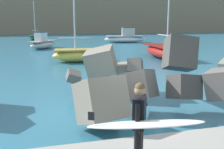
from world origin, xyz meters
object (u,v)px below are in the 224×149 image
boat_near_right (164,51)px  boat_far_centre (43,43)px  surfer_with_board (140,123)px  boat_mid_left (36,37)px  boat_mid_right (126,38)px  boat_far_left (79,55)px

boat_near_right → boat_far_centre: boat_near_right is taller
surfer_with_board → boat_mid_left: boat_mid_left is taller
boat_near_right → boat_mid_right: (1.91, 17.46, 0.13)m
boat_far_centre → boat_near_right: bearing=-47.0°
boat_far_centre → surfer_with_board: bearing=-85.7°
boat_far_left → boat_far_centre: (-2.92, 11.28, 0.08)m
boat_near_right → boat_mid_left: boat_near_right is taller
boat_near_right → boat_mid_left: 29.45m
boat_near_right → boat_far_centre: (-10.34, 11.07, 0.04)m
boat_near_right → boat_far_centre: bearing=133.0°
boat_mid_right → boat_far_centre: size_ratio=1.46×
boat_mid_right → boat_far_left: bearing=-117.8°
boat_near_right → boat_far_left: bearing=-178.4°
surfer_with_board → boat_mid_left: (-3.30, 43.19, -0.81)m
surfer_with_board → boat_far_centre: 27.27m
boat_mid_right → boat_far_centre: bearing=-152.5°
boat_mid_right → boat_far_left: size_ratio=1.14×
boat_mid_left → boat_mid_right: boat_mid_left is taller
boat_mid_right → boat_far_centre: 13.82m
boat_mid_left → boat_mid_right: bearing=-35.5°
boat_mid_right → boat_far_left: boat_far_left is taller
surfer_with_board → boat_far_left: boat_far_left is taller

